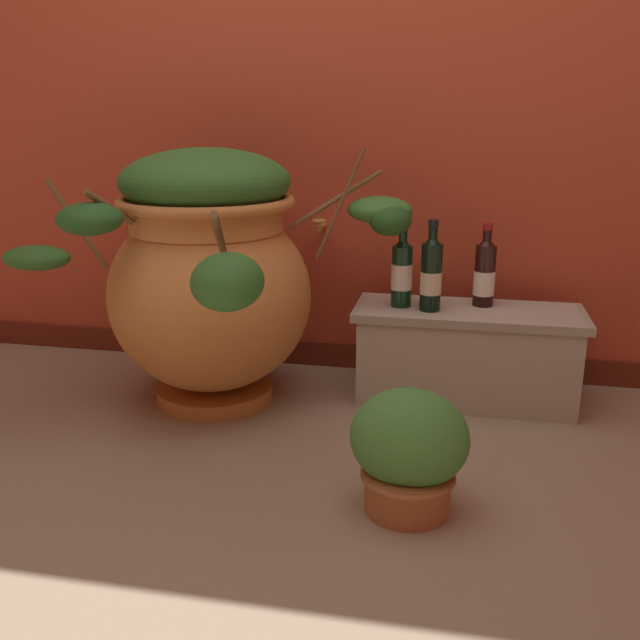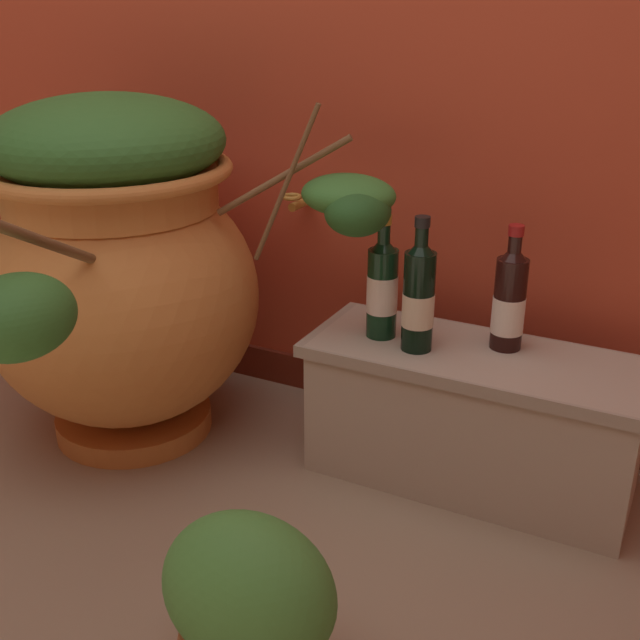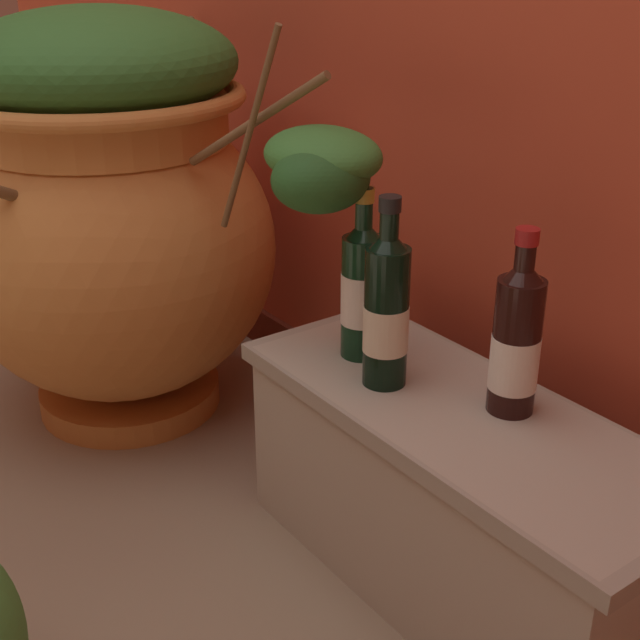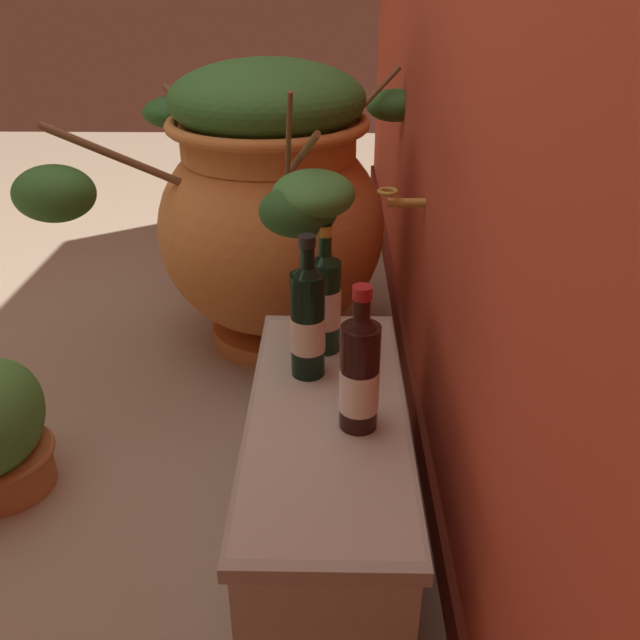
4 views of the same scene
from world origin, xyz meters
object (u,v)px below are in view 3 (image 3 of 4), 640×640
at_px(terracotta_urn, 110,210).
at_px(wine_bottle_middle, 517,338).
at_px(wine_bottle_left, 362,286).
at_px(wine_bottle_right, 386,307).

height_order(terracotta_urn, wine_bottle_middle, terracotta_urn).
xyz_separation_m(terracotta_urn, wine_bottle_left, (0.66, 0.18, -0.01)).
distance_m(terracotta_urn, wine_bottle_right, 0.78).
bearing_deg(wine_bottle_right, terracotta_urn, -168.88).
xyz_separation_m(wine_bottle_left, wine_bottle_middle, (0.29, 0.07, -0.01)).
distance_m(terracotta_urn, wine_bottle_middle, 0.98).
bearing_deg(wine_bottle_left, wine_bottle_middle, 13.41).
relative_size(wine_bottle_left, wine_bottle_right, 0.95).
height_order(terracotta_urn, wine_bottle_right, terracotta_urn).
bearing_deg(wine_bottle_middle, terracotta_urn, -165.01).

